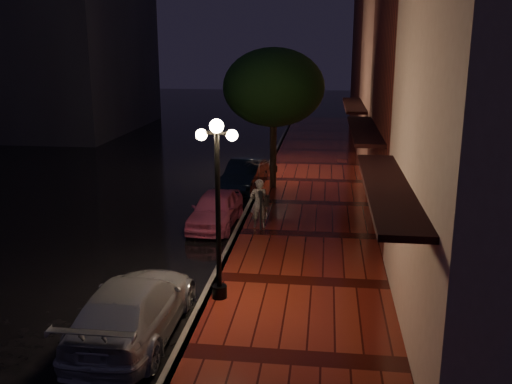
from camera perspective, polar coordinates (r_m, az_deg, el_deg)
The scene contains 14 objects.
ground at distance 18.69m, azimuth -1.89°, elevation -4.36°, with size 120.00×120.00×0.00m, color black.
sidewalk at distance 18.47m, azimuth 5.04°, elevation -4.40°, with size 4.50×60.00×0.15m, color #49120D.
curb at distance 18.67m, azimuth -1.89°, elevation -4.14°, with size 0.25×60.00×0.15m, color #595451.
storefront_mid at distance 19.92m, azimuth 19.75°, elevation 12.13°, with size 5.00×8.00×11.00m, color #511914.
storefront_far at distance 27.82m, azimuth 16.06°, elevation 10.83°, with size 5.00×8.00×9.00m, color #8C5951.
storefront_extra at distance 37.71m, azimuth 13.82°, elevation 12.60°, with size 5.00×12.00×10.00m, color #511914.
streetlamp_near at distance 13.16m, azimuth -3.84°, elevation -0.75°, with size 0.96×0.36×4.31m.
streetlamp_far at distance 26.79m, azimuth 1.81°, elevation 7.17°, with size 0.96×0.36×4.31m.
street_tree at distance 23.62m, azimuth 1.79°, elevation 10.17°, with size 4.16×4.16×5.80m.
pink_car at distance 19.48m, azimuth -4.06°, elevation -1.70°, with size 1.45×3.60×1.23m, color #C8527D.
navy_car at distance 24.25m, azimuth -1.14°, elevation 1.67°, with size 1.36×3.89×1.28m, color black.
silver_car at distance 12.57m, azimuth -12.16°, elevation -11.26°, with size 1.86×4.58×1.33m, color #A3A3AA.
woman_with_umbrella at distance 18.62m, azimuth 0.30°, elevation 0.94°, with size 0.96×0.98×2.31m.
parking_meter at distance 18.52m, azimuth 0.47°, elevation -1.45°, with size 0.14×0.11×1.33m.
Camera 1 is at (2.78, -17.45, 6.09)m, focal length 40.00 mm.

